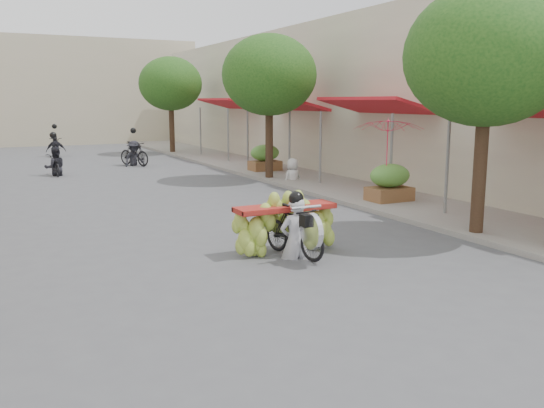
{
  "coord_description": "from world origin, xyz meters",
  "views": [
    {
      "loc": [
        -3.92,
        -4.8,
        2.9
      ],
      "look_at": [
        0.56,
        4.12,
        1.1
      ],
      "focal_mm": 38.0,
      "sensor_mm": 36.0,
      "label": 1
    }
  ],
  "objects": [
    {
      "name": "produce_crate_mid",
      "position": [
        6.2,
        8.0,
        0.71
      ],
      "size": [
        1.2,
        0.88,
        1.16
      ],
      "color": "brown",
      "rests_on": "ground"
    },
    {
      "name": "street_tree_mid",
      "position": [
        5.4,
        14.0,
        3.78
      ],
      "size": [
        3.4,
        3.4,
        5.25
      ],
      "color": "#3A2719",
      "rests_on": "ground"
    },
    {
      "name": "bg_motorbike_a",
      "position": [
        -1.47,
        19.02,
        0.78
      ],
      "size": [
        0.81,
        1.46,
        1.95
      ],
      "color": "black",
      "rests_on": "ground"
    },
    {
      "name": "banana_motorbike",
      "position": [
        1.16,
        4.54,
        0.7
      ],
      "size": [
        2.2,
        1.85,
        2.11
      ],
      "color": "black",
      "rests_on": "ground"
    },
    {
      "name": "ground",
      "position": [
        0.0,
        0.0,
        0.0
      ],
      "size": [
        120.0,
        120.0,
        0.0
      ],
      "primitive_type": "plane",
      "color": "#505155",
      "rests_on": "ground"
    },
    {
      "name": "market_umbrella",
      "position": [
        5.99,
        7.86,
        2.46
      ],
      "size": [
        2.14,
        2.14,
        1.72
      ],
      "rotation": [
        0.0,
        0.0,
        -0.14
      ],
      "color": "red",
      "rests_on": "ground"
    },
    {
      "name": "bg_motorbike_c",
      "position": [
        -0.52,
        27.26,
        0.79
      ],
      "size": [
        1.03,
        1.74,
        1.95
      ],
      "color": "black",
      "rests_on": "ground"
    },
    {
      "name": "far_building",
      "position": [
        0.0,
        38.0,
        3.5
      ],
      "size": [
        20.0,
        6.0,
        7.0
      ],
      "primitive_type": "cube",
      "color": "#BDB195",
      "rests_on": "ground"
    },
    {
      "name": "bg_motorbike_b",
      "position": [
        2.13,
        21.08,
        0.83
      ],
      "size": [
        1.34,
        1.89,
        1.95
      ],
      "color": "black",
      "rests_on": "ground"
    },
    {
      "name": "sidewalk_right",
      "position": [
        7.0,
        15.0,
        0.06
      ],
      "size": [
        4.0,
        60.0,
        0.12
      ],
      "primitive_type": "cube",
      "color": "gray",
      "rests_on": "ground"
    },
    {
      "name": "pedestrian",
      "position": [
        5.9,
        13.1,
        0.88
      ],
      "size": [
        0.8,
        0.54,
        1.51
      ],
      "rotation": [
        0.0,
        0.0,
        3.28
      ],
      "color": "silver",
      "rests_on": "ground"
    },
    {
      "name": "shophouse_row_right",
      "position": [
        11.99,
        14.0,
        3.0
      ],
      "size": [
        9.77,
        40.0,
        6.0
      ],
      "color": "beige",
      "rests_on": "ground"
    },
    {
      "name": "produce_crate_far",
      "position": [
        6.2,
        16.0,
        0.71
      ],
      "size": [
        1.2,
        0.88,
        1.16
      ],
      "color": "brown",
      "rests_on": "ground"
    },
    {
      "name": "street_tree_near",
      "position": [
        5.4,
        4.0,
        3.78
      ],
      "size": [
        3.4,
        3.4,
        5.25
      ],
      "color": "#3A2719",
      "rests_on": "ground"
    },
    {
      "name": "street_tree_far",
      "position": [
        5.4,
        26.0,
        3.78
      ],
      "size": [
        3.4,
        3.4,
        5.25
      ],
      "color": "#3A2719",
      "rests_on": "ground"
    }
  ]
}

